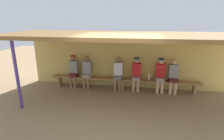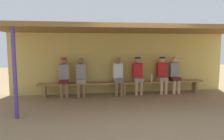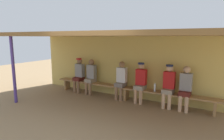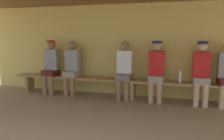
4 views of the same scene
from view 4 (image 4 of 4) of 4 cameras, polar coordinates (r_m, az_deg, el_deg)
ground_plane at (r=3.66m, az=1.09°, el=-14.42°), size 24.00×24.00×0.00m
back_wall at (r=5.33m, az=6.48°, el=5.14°), size 8.00×0.20×2.20m
bench at (r=4.99m, az=5.52°, el=-3.38°), size 6.00×0.36×0.46m
player_shirtless_tan at (r=5.67m, az=-15.74°, el=1.50°), size 0.34×0.42×1.34m
player_rightmost at (r=4.97m, az=3.24°, el=0.61°), size 0.34×0.42×1.34m
player_in_white at (r=4.90m, az=22.44°, el=0.01°), size 0.34×0.42×1.34m
player_near_post at (r=4.87m, az=11.61°, el=0.47°), size 0.34×0.42×1.34m
player_middle at (r=5.40m, az=-10.49°, el=1.14°), size 0.34×0.42×1.34m
water_bottle_green at (r=4.85m, az=17.50°, el=-1.73°), size 0.06×0.06×0.26m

